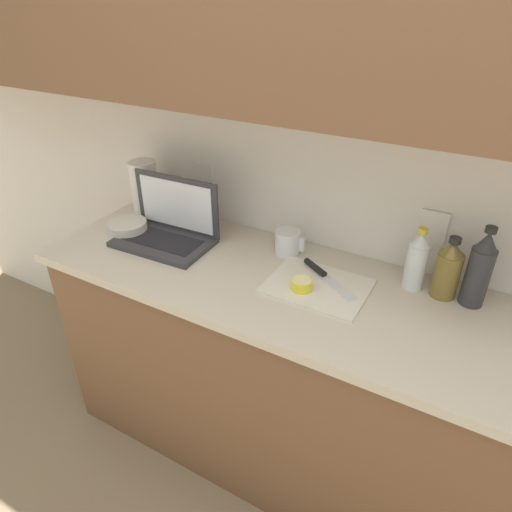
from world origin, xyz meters
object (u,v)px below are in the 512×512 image
(laptop, at_px, (169,227))
(paper_towel_roll, at_px, (145,188))
(knife, at_px, (320,272))
(lemon_half_cut, at_px, (302,284))
(bowl_white, at_px, (127,228))
(measuring_cup, at_px, (288,242))
(bottle_green_soda, at_px, (479,270))
(bottle_water_clear, at_px, (417,261))
(bottle_oil_tall, at_px, (448,270))
(cutting_board, at_px, (318,286))

(laptop, relative_size, paper_towel_roll, 1.62)
(knife, relative_size, lemon_half_cut, 3.41)
(laptop, height_order, lemon_half_cut, laptop)
(bowl_white, bearing_deg, measuring_cup, 16.58)
(bottle_green_soda, distance_m, bottle_water_clear, 0.19)
(bottle_oil_tall, distance_m, measuring_cup, 0.57)
(knife, xyz_separation_m, bottle_oil_tall, (0.39, 0.09, 0.08))
(lemon_half_cut, xyz_separation_m, paper_towel_roll, (-0.85, 0.22, 0.09))
(cutting_board, distance_m, bowl_white, 0.83)
(bottle_green_soda, bearing_deg, measuring_cup, -179.74)
(lemon_half_cut, distance_m, paper_towel_roll, 0.88)
(knife, height_order, lemon_half_cut, lemon_half_cut)
(knife, relative_size, bowl_white, 1.52)
(bottle_oil_tall, bearing_deg, paper_towel_roll, 179.68)
(bottle_green_soda, relative_size, measuring_cup, 2.36)
(bottle_oil_tall, distance_m, paper_towel_roll, 1.26)
(measuring_cup, distance_m, paper_towel_roll, 0.70)
(laptop, xyz_separation_m, measuring_cup, (0.45, 0.14, -0.01))
(lemon_half_cut, bearing_deg, bottle_water_clear, 33.54)
(knife, relative_size, bottle_green_soda, 0.88)
(lemon_half_cut, xyz_separation_m, bottle_oil_tall, (0.41, 0.21, 0.07))
(knife, bearing_deg, bowl_white, -142.17)
(laptop, xyz_separation_m, bottle_green_soda, (1.11, 0.15, 0.07))
(cutting_board, xyz_separation_m, bottle_green_soda, (0.46, 0.16, 0.12))
(cutting_board, xyz_separation_m, bottle_oil_tall, (0.37, 0.16, 0.09))
(laptop, distance_m, bottle_green_soda, 1.12)
(lemon_half_cut, distance_m, bottle_water_clear, 0.38)
(cutting_board, distance_m, bottle_oil_tall, 0.42)
(measuring_cup, xyz_separation_m, bowl_white, (-0.64, -0.19, -0.02))
(cutting_board, bearing_deg, measuring_cup, 140.56)
(cutting_board, relative_size, bowl_white, 2.11)
(bottle_water_clear, bearing_deg, cutting_board, -149.93)
(knife, xyz_separation_m, bowl_white, (-0.81, -0.10, 0.01))
(laptop, relative_size, bottle_water_clear, 1.73)
(knife, bearing_deg, measuring_cup, -176.81)
(bottle_oil_tall, distance_m, bottle_water_clear, 0.10)
(bottle_oil_tall, height_order, measuring_cup, bottle_oil_tall)
(bottle_oil_tall, relative_size, bowl_white, 1.36)
(cutting_board, bearing_deg, bottle_green_soda, 19.10)
(laptop, xyz_separation_m, bowl_white, (-0.18, -0.05, -0.03))
(lemon_half_cut, height_order, measuring_cup, measuring_cup)
(paper_towel_roll, bearing_deg, bottle_green_soda, -0.30)
(lemon_half_cut, distance_m, measuring_cup, 0.26)
(knife, bearing_deg, lemon_half_cut, -69.12)
(cutting_board, xyz_separation_m, bowl_white, (-0.83, -0.03, 0.02))
(bottle_water_clear, distance_m, paper_towel_roll, 1.17)
(knife, bearing_deg, paper_towel_roll, -155.72)
(bottle_green_soda, bearing_deg, paper_towel_roll, 179.70)
(lemon_half_cut, xyz_separation_m, bottle_green_soda, (0.50, 0.21, 0.10))
(measuring_cup, relative_size, bowl_white, 0.73)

